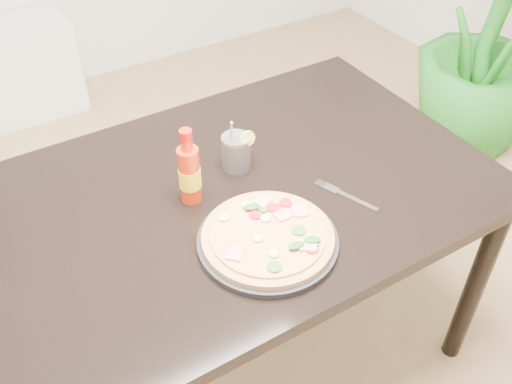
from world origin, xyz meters
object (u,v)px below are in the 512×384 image
dining_table (234,212)px  houseplant (491,39)px  plate (268,241)px  hot_sauce_bottle (190,173)px  fork (344,195)px  cola_cup (236,153)px  pizza (268,235)px

dining_table → houseplant: houseplant is taller
dining_table → plate: bearing=-96.9°
plate → hot_sauce_bottle: bearing=109.0°
dining_table → fork: 0.31m
hot_sauce_bottle → cola_cup: (0.17, 0.05, -0.04)m
plate → houseplant: size_ratio=0.30×
dining_table → houseplant: 1.71m
hot_sauce_bottle → dining_table: bearing=-12.2°
dining_table → pizza: size_ratio=4.41×
pizza → hot_sauce_bottle: hot_sauce_bottle is taller
pizza → fork: size_ratio=1.75×
fork → houseplant: size_ratio=0.16×
plate → pizza: (0.00, 0.00, 0.02)m
fork → houseplant: (1.40, 0.67, -0.19)m
cola_cup → houseplant: size_ratio=0.15×
cola_cup → houseplant: 1.65m
plate → pizza: size_ratio=1.07×
hot_sauce_bottle → cola_cup: hot_sauce_bottle is taller
plate → hot_sauce_bottle: hot_sauce_bottle is taller
plate → houseplant: (1.66, 0.71, -0.19)m
plate → hot_sauce_bottle: 0.27m
plate → pizza: 0.02m
dining_table → pizza: (-0.02, -0.22, 0.11)m
hot_sauce_bottle → plate: bearing=-71.0°
hot_sauce_bottle → houseplant: bearing=15.1°
hot_sauce_bottle → houseplant: (1.75, 0.47, -0.27)m
plate → hot_sauce_bottle: (-0.08, 0.24, 0.08)m
pizza → hot_sauce_bottle: 0.26m
pizza → fork: 0.27m
dining_table → fork: (0.24, -0.17, 0.09)m
dining_table → houseplant: bearing=16.9°
pizza → cola_cup: 0.31m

